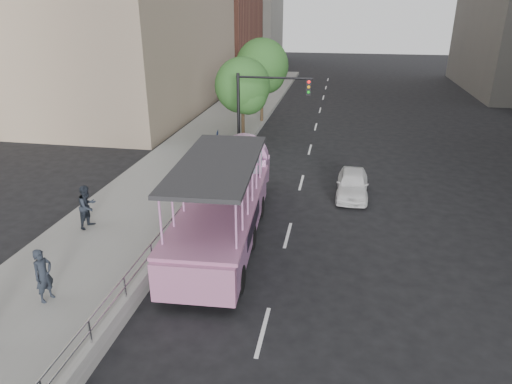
{
  "coord_description": "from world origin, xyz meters",
  "views": [
    {
      "loc": [
        2.73,
        -12.4,
        8.68
      ],
      "look_at": [
        -0.08,
        2.72,
        2.33
      ],
      "focal_mm": 32.0,
      "sensor_mm": 36.0,
      "label": 1
    }
  ],
  "objects_px": {
    "duck_boat": "(226,203)",
    "parking_sign": "(218,154)",
    "car": "(352,184)",
    "pedestrian_near": "(43,275)",
    "pedestrian_mid": "(88,206)",
    "street_tree_near": "(244,88)",
    "street_tree_far": "(263,68)",
    "traffic_signal": "(259,105)"
  },
  "relations": [
    {
      "from": "pedestrian_mid",
      "to": "street_tree_near",
      "type": "distance_m",
      "value": 13.95
    },
    {
      "from": "pedestrian_mid",
      "to": "street_tree_near",
      "type": "xyz_separation_m",
      "value": [
        3.64,
        13.21,
        2.63
      ]
    },
    {
      "from": "car",
      "to": "pedestrian_mid",
      "type": "height_order",
      "value": "pedestrian_mid"
    },
    {
      "from": "car",
      "to": "pedestrian_near",
      "type": "height_order",
      "value": "pedestrian_near"
    },
    {
      "from": "parking_sign",
      "to": "traffic_signal",
      "type": "height_order",
      "value": "traffic_signal"
    },
    {
      "from": "car",
      "to": "street_tree_near",
      "type": "bearing_deg",
      "value": 135.13
    },
    {
      "from": "car",
      "to": "pedestrian_mid",
      "type": "bearing_deg",
      "value": -148.83
    },
    {
      "from": "parking_sign",
      "to": "street_tree_near",
      "type": "relative_size",
      "value": 0.53
    },
    {
      "from": "car",
      "to": "street_tree_far",
      "type": "relative_size",
      "value": 0.57
    },
    {
      "from": "pedestrian_mid",
      "to": "traffic_signal",
      "type": "bearing_deg",
      "value": -16.55
    },
    {
      "from": "car",
      "to": "traffic_signal",
      "type": "bearing_deg",
      "value": 145.71
    },
    {
      "from": "duck_boat",
      "to": "pedestrian_mid",
      "type": "height_order",
      "value": "duck_boat"
    },
    {
      "from": "street_tree_far",
      "to": "pedestrian_near",
      "type": "bearing_deg",
      "value": -96.1
    },
    {
      "from": "duck_boat",
      "to": "parking_sign",
      "type": "xyz_separation_m",
      "value": [
        -1.51,
        4.42,
        0.56
      ]
    },
    {
      "from": "pedestrian_near",
      "to": "traffic_signal",
      "type": "height_order",
      "value": "traffic_signal"
    },
    {
      "from": "car",
      "to": "pedestrian_near",
      "type": "relative_size",
      "value": 2.15
    },
    {
      "from": "duck_boat",
      "to": "pedestrian_mid",
      "type": "bearing_deg",
      "value": -168.41
    },
    {
      "from": "duck_boat",
      "to": "parking_sign",
      "type": "distance_m",
      "value": 4.71
    },
    {
      "from": "pedestrian_mid",
      "to": "street_tree_far",
      "type": "height_order",
      "value": "street_tree_far"
    },
    {
      "from": "pedestrian_near",
      "to": "street_tree_far",
      "type": "bearing_deg",
      "value": 9.31
    },
    {
      "from": "pedestrian_mid",
      "to": "pedestrian_near",
      "type": "bearing_deg",
      "value": -153.62
    },
    {
      "from": "pedestrian_near",
      "to": "traffic_signal",
      "type": "bearing_deg",
      "value": 0.21
    },
    {
      "from": "duck_boat",
      "to": "car",
      "type": "relative_size",
      "value": 2.92
    },
    {
      "from": "duck_boat",
      "to": "pedestrian_mid",
      "type": "xyz_separation_m",
      "value": [
        -5.45,
        -1.12,
        -0.12
      ]
    },
    {
      "from": "duck_boat",
      "to": "street_tree_far",
      "type": "distance_m",
      "value": 18.4
    },
    {
      "from": "traffic_signal",
      "to": "parking_sign",
      "type": "bearing_deg",
      "value": -106.97
    },
    {
      "from": "duck_boat",
      "to": "pedestrian_near",
      "type": "bearing_deg",
      "value": -125.2
    },
    {
      "from": "pedestrian_near",
      "to": "street_tree_near",
      "type": "distance_m",
      "value": 18.36
    },
    {
      "from": "traffic_signal",
      "to": "street_tree_far",
      "type": "relative_size",
      "value": 0.81
    },
    {
      "from": "car",
      "to": "traffic_signal",
      "type": "height_order",
      "value": "traffic_signal"
    },
    {
      "from": "parking_sign",
      "to": "street_tree_near",
      "type": "bearing_deg",
      "value": 92.27
    },
    {
      "from": "duck_boat",
      "to": "street_tree_far",
      "type": "relative_size",
      "value": 1.68
    },
    {
      "from": "traffic_signal",
      "to": "pedestrian_mid",
      "type": "bearing_deg",
      "value": -118.16
    },
    {
      "from": "pedestrian_near",
      "to": "traffic_signal",
      "type": "distance_m",
      "value": 15.3
    },
    {
      "from": "pedestrian_mid",
      "to": "street_tree_near",
      "type": "relative_size",
      "value": 0.31
    },
    {
      "from": "pedestrian_mid",
      "to": "street_tree_near",
      "type": "height_order",
      "value": "street_tree_near"
    },
    {
      "from": "duck_boat",
      "to": "pedestrian_near",
      "type": "distance_m",
      "value": 7.26
    },
    {
      "from": "street_tree_near",
      "to": "parking_sign",
      "type": "bearing_deg",
      "value": -87.73
    },
    {
      "from": "car",
      "to": "street_tree_far",
      "type": "distance_m",
      "value": 15.29
    },
    {
      "from": "pedestrian_near",
      "to": "pedestrian_mid",
      "type": "xyz_separation_m",
      "value": [
        -1.27,
        4.81,
        0.03
      ]
    },
    {
      "from": "parking_sign",
      "to": "pedestrian_mid",
      "type": "bearing_deg",
      "value": -125.42
    },
    {
      "from": "duck_boat",
      "to": "car",
      "type": "xyz_separation_m",
      "value": [
        5.06,
        4.83,
        -0.69
      ]
    }
  ]
}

